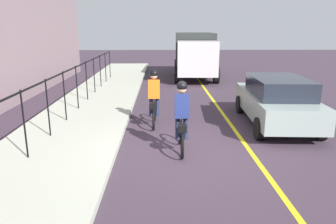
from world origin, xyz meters
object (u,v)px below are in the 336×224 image
object	(u,v)px
cyclist_lead	(154,98)
box_truck_background	(195,53)
cyclist_follow	(182,117)
patrol_sedan	(276,100)

from	to	relation	value
cyclist_lead	box_truck_background	bearing A→B (deg)	-11.47
cyclist_follow	patrol_sedan	bearing A→B (deg)	-53.51
cyclist_lead	box_truck_background	world-z (taller)	box_truck_background
cyclist_lead	cyclist_follow	world-z (taller)	same
patrol_sedan	box_truck_background	size ratio (longest dim) A/B	0.66
patrol_sedan	cyclist_lead	bearing A→B (deg)	93.16
box_truck_background	patrol_sedan	bearing A→B (deg)	10.77
cyclist_lead	cyclist_follow	distance (m)	2.39
cyclist_lead	box_truck_background	size ratio (longest dim) A/B	0.27
box_truck_background	cyclist_lead	bearing A→B (deg)	-10.00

